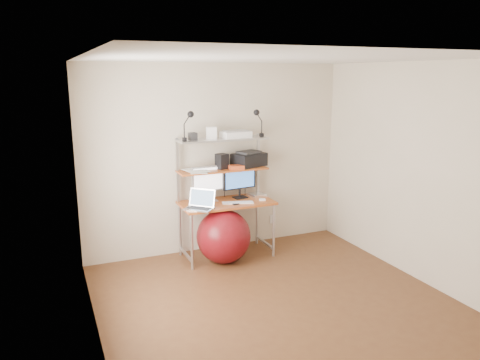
% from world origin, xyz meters
% --- Properties ---
extents(room, '(3.60, 3.60, 3.60)m').
position_xyz_m(room, '(0.00, 0.00, 1.25)').
color(room, brown).
rests_on(room, ground).
extents(computer_desk, '(1.20, 0.60, 1.57)m').
position_xyz_m(computer_desk, '(0.00, 1.50, 0.96)').
color(computer_desk, '#BC4E24').
rests_on(computer_desk, ground).
extents(desktop, '(1.20, 0.60, 0.00)m').
position_xyz_m(desktop, '(0.00, 1.44, 0.74)').
color(desktop, '#BC4E24').
rests_on(desktop, computer_desk).
extents(mid_shelf, '(1.18, 0.34, 0.00)m').
position_xyz_m(mid_shelf, '(0.00, 1.57, 1.15)').
color(mid_shelf, '#BC4E24').
rests_on(mid_shelf, computer_desk).
extents(top_shelf, '(1.18, 0.34, 0.00)m').
position_xyz_m(top_shelf, '(0.00, 1.57, 1.55)').
color(top_shelf, '#BBBBC0').
rests_on(top_shelf, computer_desk).
extents(floor, '(3.60, 3.60, 0.00)m').
position_xyz_m(floor, '(0.00, 0.00, 0.00)').
color(floor, brown).
rests_on(floor, ground).
extents(wall_outlet, '(0.08, 0.01, 0.12)m').
position_xyz_m(wall_outlet, '(0.85, 1.79, 0.30)').
color(wall_outlet, white).
rests_on(wall_outlet, room).
extents(monitor_silver, '(0.45, 0.17, 0.49)m').
position_xyz_m(monitor_silver, '(-0.20, 1.59, 1.00)').
color(monitor_silver, '#A6A6AA').
rests_on(monitor_silver, desktop).
extents(monitor_black, '(0.48, 0.16, 0.48)m').
position_xyz_m(monitor_black, '(0.24, 1.57, 0.98)').
color(monitor_black, black).
rests_on(monitor_black, desktop).
extents(laptop, '(0.43, 0.43, 0.30)m').
position_xyz_m(laptop, '(-0.40, 1.28, 0.79)').
color(laptop, silver).
rests_on(laptop, desktop).
extents(keyboard, '(0.41, 0.22, 0.01)m').
position_xyz_m(keyboard, '(0.11, 1.33, 0.75)').
color(keyboard, white).
rests_on(keyboard, desktop).
extents(mouse, '(0.09, 0.07, 0.02)m').
position_xyz_m(mouse, '(0.45, 1.32, 0.75)').
color(mouse, white).
rests_on(mouse, desktop).
extents(mac_mini, '(0.23, 0.23, 0.04)m').
position_xyz_m(mac_mini, '(0.48, 1.55, 0.76)').
color(mac_mini, silver).
rests_on(mac_mini, desktop).
extents(phone, '(0.09, 0.15, 0.01)m').
position_xyz_m(phone, '(0.06, 1.32, 0.75)').
color(phone, black).
rests_on(phone, desktop).
extents(printer, '(0.50, 0.42, 0.20)m').
position_xyz_m(printer, '(0.39, 1.61, 1.25)').
color(printer, black).
rests_on(printer, mid_shelf).
extents(nas_cube, '(0.17, 0.17, 0.20)m').
position_xyz_m(nas_cube, '(-0.00, 1.59, 1.25)').
color(nas_cube, black).
rests_on(nas_cube, mid_shelf).
extents(red_box, '(0.20, 0.15, 0.05)m').
position_xyz_m(red_box, '(0.16, 1.48, 1.18)').
color(red_box, '#CB4920').
rests_on(red_box, mid_shelf).
extents(scanner, '(0.38, 0.26, 0.10)m').
position_xyz_m(scanner, '(0.18, 1.57, 1.60)').
color(scanner, white).
rests_on(scanner, top_shelf).
extents(box_white, '(0.15, 0.14, 0.15)m').
position_xyz_m(box_white, '(-0.15, 1.57, 1.63)').
color(box_white, white).
rests_on(box_white, top_shelf).
extents(box_grey, '(0.10, 0.10, 0.09)m').
position_xyz_m(box_grey, '(-0.40, 1.57, 1.60)').
color(box_grey, '#29292B').
rests_on(box_grey, top_shelf).
extents(clip_lamp_left, '(0.15, 0.08, 0.37)m').
position_xyz_m(clip_lamp_left, '(-0.46, 1.50, 1.82)').
color(clip_lamp_left, black).
rests_on(clip_lamp_left, top_shelf).
extents(clip_lamp_right, '(0.14, 0.08, 0.36)m').
position_xyz_m(clip_lamp_right, '(0.48, 1.53, 1.81)').
color(clip_lamp_right, black).
rests_on(clip_lamp_right, top_shelf).
extents(exercise_ball, '(0.69, 0.69, 0.69)m').
position_xyz_m(exercise_ball, '(-0.12, 1.25, 0.35)').
color(exercise_ball, maroon).
rests_on(exercise_ball, floor).
extents(paper_stack, '(0.33, 0.41, 0.02)m').
position_xyz_m(paper_stack, '(-0.37, 1.56, 1.16)').
color(paper_stack, white).
rests_on(paper_stack, mid_shelf).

